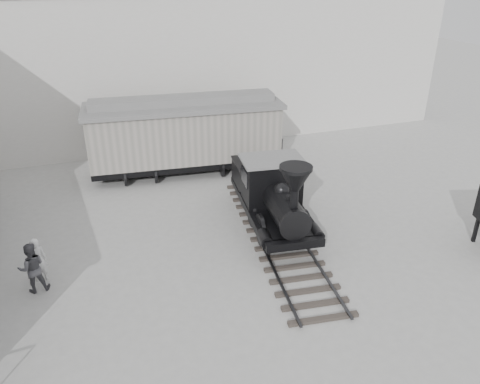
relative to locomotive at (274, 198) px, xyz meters
name	(u,v)px	position (x,y,z in m)	size (l,w,h in m)	color
ground	(265,299)	(-1.92, -3.98, -1.30)	(90.00, 90.00, 0.00)	#9E9E9B
north_wall	(163,44)	(-1.92, 11.00, 4.26)	(34.00, 2.51, 11.00)	silver
locomotive	(274,198)	(0.00, 0.00, 0.00)	(3.36, 10.15, 3.52)	#3E3733
boxcar	(185,133)	(-1.91, 6.61, 0.71)	(9.59, 3.82, 3.83)	black
visitor_a	(38,260)	(-8.54, -0.63, -0.51)	(0.58, 0.38, 1.58)	silver
visitor_b	(32,268)	(-8.67, -1.16, -0.44)	(0.83, 0.65, 1.71)	#48484E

